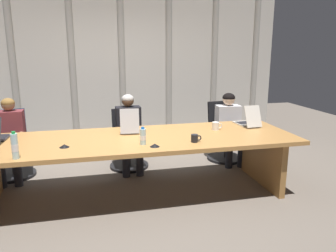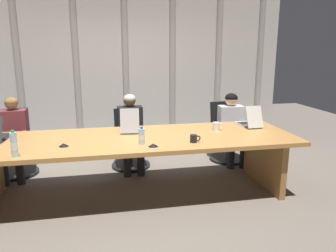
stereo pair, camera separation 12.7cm
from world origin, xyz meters
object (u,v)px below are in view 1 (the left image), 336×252
at_px(laptop_center, 247,121).
at_px(office_chair_left_mid, 128,146).
at_px(office_chair_center, 224,138).
at_px(person_left_end, 10,135).
at_px(conference_mic_left_side, 64,146).
at_px(laptop_left_mid, 130,127).
at_px(person_center, 230,124).
at_px(water_bottle_primary, 143,137).
at_px(conference_mic_middle, 155,145).
at_px(water_bottle_secondary, 15,146).
at_px(office_chair_left_end, 12,152).
at_px(person_left_mid, 129,129).
at_px(coffee_mug_near, 216,126).
at_px(coffee_mug_far, 195,138).

bearing_deg(laptop_center, office_chair_left_mid, 60.45).
xyz_separation_m(laptop_center, office_chair_left_mid, (-1.61, 0.79, -0.48)).
distance_m(office_chair_center, person_left_end, 3.27).
bearing_deg(conference_mic_left_side, laptop_left_mid, 33.90).
relative_size(person_center, water_bottle_primary, 5.50).
distance_m(person_center, conference_mic_middle, 2.01).
bearing_deg(water_bottle_secondary, water_bottle_primary, 8.93).
xyz_separation_m(laptop_left_mid, office_chair_left_end, (-1.63, 0.78, -0.47)).
bearing_deg(office_chair_left_end, laptop_center, 67.21).
relative_size(laptop_left_mid, conference_mic_left_side, 3.76).
xyz_separation_m(water_bottle_primary, conference_mic_left_side, (-0.86, 0.09, -0.07)).
distance_m(office_chair_left_mid, person_center, 1.66).
bearing_deg(laptop_left_mid, person_center, -64.55).
height_order(office_chair_center, water_bottle_primary, water_bottle_primary).
distance_m(person_left_mid, water_bottle_primary, 1.25).
xyz_separation_m(laptop_center, office_chair_center, (0.00, 0.79, -0.46)).
distance_m(coffee_mug_near, conference_mic_middle, 1.10).
height_order(laptop_left_mid, conference_mic_left_side, laptop_left_mid).
distance_m(laptop_center, office_chair_left_mid, 1.85).
height_order(office_chair_center, conference_mic_middle, office_chair_center).
xyz_separation_m(office_chair_left_end, coffee_mug_far, (2.31, -1.43, 0.45)).
xyz_separation_m(person_left_mid, conference_mic_middle, (0.13, -1.35, 0.13)).
height_order(laptop_left_mid, office_chair_left_end, laptop_left_mid).
relative_size(water_bottle_secondary, coffee_mug_near, 1.96).
bearing_deg(office_chair_left_mid, conference_mic_middle, 2.09).
height_order(office_chair_center, coffee_mug_far, office_chair_center).
bearing_deg(conference_mic_middle, office_chair_left_end, 140.27).
bearing_deg(person_left_end, office_chair_left_mid, 93.68).
xyz_separation_m(office_chair_left_mid, conference_mic_middle, (0.14, -1.51, 0.44)).
bearing_deg(conference_mic_middle, coffee_mug_far, 8.88).
relative_size(office_chair_center, conference_mic_middle, 8.65).
distance_m(water_bottle_primary, coffee_mug_near, 1.15).
height_order(office_chair_left_mid, person_left_end, person_left_end).
relative_size(laptop_center, water_bottle_primary, 2.23).
xyz_separation_m(person_left_end, person_left_mid, (1.65, 0.00, 0.00)).
relative_size(office_chair_center, conference_mic_left_side, 8.65).
bearing_deg(person_left_mid, office_chair_center, 94.50).
height_order(office_chair_left_mid, office_chair_center, office_chair_center).
height_order(laptop_center, person_center, person_center).
bearing_deg(laptop_left_mid, laptop_center, -85.15).
distance_m(person_left_mid, coffee_mug_near, 1.33).
bearing_deg(person_left_mid, laptop_center, 67.28).
distance_m(laptop_center, conference_mic_middle, 1.64).
xyz_separation_m(laptop_left_mid, person_left_mid, (0.06, 0.62, -0.17)).
bearing_deg(water_bottle_primary, person_left_mid, 90.72).
bearing_deg(coffee_mug_near, laptop_center, 16.10).
bearing_deg(coffee_mug_near, person_center, 55.07).
bearing_deg(person_left_end, conference_mic_left_side, 33.35).
xyz_separation_m(coffee_mug_near, coffee_mug_far, (-0.45, -0.49, -0.01)).
distance_m(person_left_end, person_center, 3.27).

